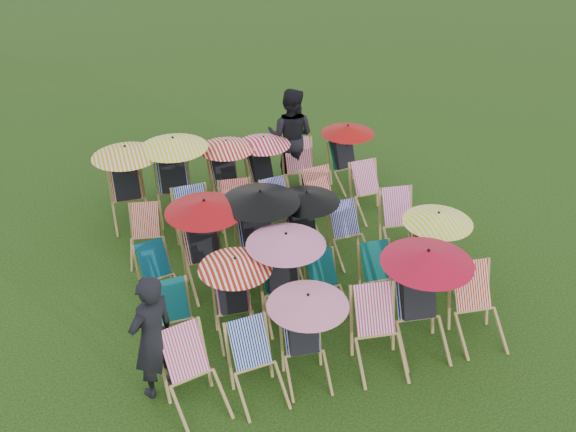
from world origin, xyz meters
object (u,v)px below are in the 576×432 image
object	(u,v)px
person_left	(153,337)
person_rear	(291,136)
deckchair_29	(347,155)
deckchair_0	(194,376)
deckchair_5	(479,308)

from	to	relation	value
person_left	person_rear	distance (m)	5.83
deckchair_29	person_left	size ratio (longest dim) A/B	0.70
deckchair_0	deckchair_29	size ratio (longest dim) A/B	0.81
deckchair_0	person_left	size ratio (longest dim) A/B	0.57
person_rear	person_left	bearing A→B (deg)	88.21
person_left	deckchair_0	bearing A→B (deg)	103.00
deckchair_5	person_rear	size ratio (longest dim) A/B	0.51
deckchair_0	person_left	distance (m)	0.69
deckchair_5	person_left	xyz separation A→B (m)	(-4.32, 0.46, 0.38)
deckchair_5	deckchair_29	size ratio (longest dim) A/B	0.81
deckchair_5	person_rear	distance (m)	5.28
deckchair_5	person_left	size ratio (longest dim) A/B	0.56
deckchair_5	person_rear	bearing A→B (deg)	107.17
deckchair_0	person_rear	distance (m)	5.98
person_left	person_rear	world-z (taller)	person_rear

